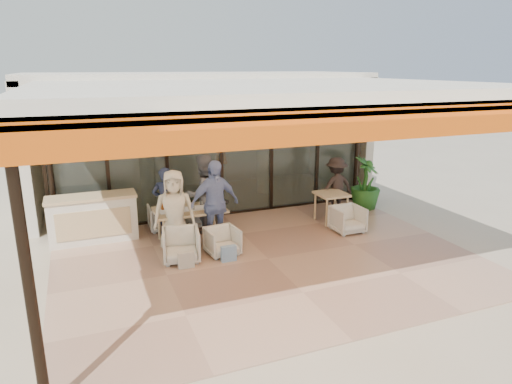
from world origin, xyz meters
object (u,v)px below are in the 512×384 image
chair_near_right (222,240)px  diner_grey (203,194)px  host_counter (93,218)px  chair_near_left (181,244)px  diner_periwinkle (215,204)px  diner_navy (166,203)px  dining_table (190,211)px  standing_woman (336,187)px  side_chair (348,218)px  diner_cream (174,212)px  potted_palm (366,183)px  chair_far_left (163,216)px  chair_far_right (198,211)px  side_table (331,197)px

chair_near_right → diner_grey: 1.52m
host_counter → diner_grey: bearing=-7.6°
host_counter → chair_near_left: (1.53, -1.72, -0.17)m
chair_near_left → diner_periwinkle: 1.13m
host_counter → diner_navy: 1.58m
dining_table → standing_woman: bearing=6.0°
diner_navy → side_chair: 4.11m
dining_table → side_chair: dining_table is taller
chair_near_left → host_counter: bearing=141.1°
diner_cream → potted_palm: 5.41m
diner_cream → chair_far_left: bearing=102.8°
chair_far_left → chair_near_left: chair_near_left is taller
dining_table → diner_navy: bearing=132.9°
host_counter → diner_grey: size_ratio=1.02×
diner_cream → diner_navy: bearing=102.8°
chair_near_left → chair_near_right: 0.84m
chair_far_right → standing_woman: (3.43, -0.54, 0.40)m
chair_far_left → diner_grey: size_ratio=0.37×
chair_far_right → chair_near_right: size_ratio=1.13×
chair_far_left → chair_near_left: bearing=91.7°
host_counter → chair_near_left: bearing=-48.3°
diner_grey → side_chair: size_ratio=2.67×
diner_periwinkle → side_chair: (3.05, -0.32, -0.59)m
dining_table → standing_woman: standing_woman is taller
chair_near_left → side_table: bearing=22.9°
chair_far_left → host_counter: bearing=8.5°
side_chair → standing_woman: 1.31m
diner_grey → diner_navy: bearing=-17.1°
dining_table → chair_far_left: dining_table is taller
diner_navy → side_chair: (3.89, -1.22, -0.46)m
chair_near_right → diner_navy: diner_navy is taller
chair_near_right → diner_periwinkle: size_ratio=0.34×
dining_table → diner_cream: (-0.41, -0.46, 0.17)m
side_table → potted_palm: size_ratio=0.53×
chair_far_left → side_chair: bearing=157.9°
dining_table → diner_grey: bearing=46.0°
chair_near_left → diner_periwinkle: diner_periwinkle is taller
host_counter → side_table: size_ratio=2.48×
side_chair → chair_far_left: bearing=155.2°
diner_cream → side_chair: 3.94m
diner_cream → standing_woman: bearing=24.2°
diner_grey → diner_cream: (-0.84, -0.90, -0.05)m
chair_far_left → side_table: size_ratio=0.90×
side_table → side_chair: side_table is taller
diner_navy → side_table: bearing=-174.0°
host_counter → diner_grey: (2.37, -0.32, 0.38)m
diner_navy → chair_far_left: bearing=-77.1°
chair_near_right → side_chair: 3.06m
chair_near_left → diner_navy: diner_navy is taller
standing_woman → dining_table: bearing=3.5°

